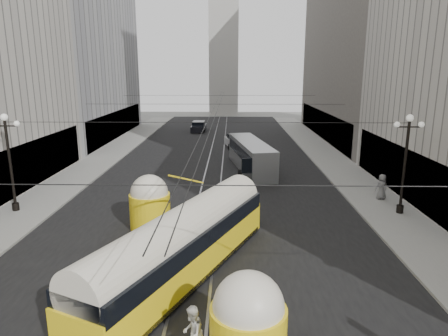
{
  "coord_description": "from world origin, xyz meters",
  "views": [
    {
      "loc": [
        1.62,
        -6.72,
        9.12
      ],
      "look_at": [
        1.2,
        16.41,
        3.47
      ],
      "focal_mm": 32.0,
      "sensor_mm": 36.0,
      "label": 1
    }
  ],
  "objects_px": {
    "pedestrian_crossing_b": "(192,333)",
    "pedestrian_sidewalk_right": "(382,187)",
    "city_bus": "(251,155)",
    "streetcar": "(183,243)"
  },
  "relations": [
    {
      "from": "pedestrian_crossing_b",
      "to": "pedestrian_sidewalk_right",
      "type": "relative_size",
      "value": 1.0
    },
    {
      "from": "pedestrian_crossing_b",
      "to": "city_bus",
      "type": "bearing_deg",
      "value": -177.31
    },
    {
      "from": "streetcar",
      "to": "city_bus",
      "type": "relative_size",
      "value": 1.26
    },
    {
      "from": "city_bus",
      "to": "pedestrian_sidewalk_right",
      "type": "xyz_separation_m",
      "value": [
        8.92,
        -9.07,
        -0.43
      ]
    },
    {
      "from": "streetcar",
      "to": "city_bus",
      "type": "height_order",
      "value": "streetcar"
    },
    {
      "from": "city_bus",
      "to": "pedestrian_sidewalk_right",
      "type": "height_order",
      "value": "city_bus"
    },
    {
      "from": "city_bus",
      "to": "pedestrian_crossing_b",
      "type": "distance_m",
      "value": 25.63
    },
    {
      "from": "city_bus",
      "to": "pedestrian_crossing_b",
      "type": "bearing_deg",
      "value": -96.92
    },
    {
      "from": "streetcar",
      "to": "city_bus",
      "type": "xyz_separation_m",
      "value": [
        3.98,
        20.13,
        -0.12
      ]
    },
    {
      "from": "streetcar",
      "to": "pedestrian_crossing_b",
      "type": "relative_size",
      "value": 7.56
    }
  ]
}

